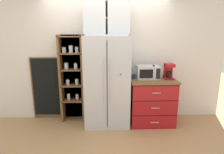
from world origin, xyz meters
The scene contains 13 objects.
ground_plane centered at (0.00, 0.00, 0.00)m, with size 10.71×10.71×0.00m, color tan.
wall_back_cream centered at (0.00, 0.40, 1.27)m, with size 5.01×0.10×2.55m, color silver.
refrigerator centered at (0.00, 0.03, 0.90)m, with size 0.88×0.67×1.79m.
pantry_shelf_column centered at (-0.72, 0.27, 0.94)m, with size 0.53×0.31×1.80m.
counter_cabinet centered at (0.92, 0.04, 0.47)m, with size 0.91×0.66×0.94m.
microwave centered at (0.82, 0.08, 1.07)m, with size 0.44×0.33×0.26m.
coffee_maker centered at (1.23, 0.04, 1.09)m, with size 0.17×0.20×0.31m.
mug_navy centered at (0.53, 0.06, 0.98)m, with size 0.11×0.07×0.09m.
mug_charcoal centered at (0.92, -0.02, 0.98)m, with size 0.12×0.09×0.09m.
bottle_cobalt centered at (0.92, -0.02, 1.07)m, with size 0.07×0.07×0.29m.
bottle_green centered at (0.92, 0.04, 1.06)m, with size 0.07×0.07×0.28m.
upper_cabinet centered at (0.00, 0.07, 2.10)m, with size 0.84×0.32×0.61m.
chalkboard_menu centered at (-1.30, 0.33, 0.68)m, with size 0.60×0.04×1.34m.
Camera 1 is at (-0.02, -3.68, 1.88)m, focal length 30.91 mm.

